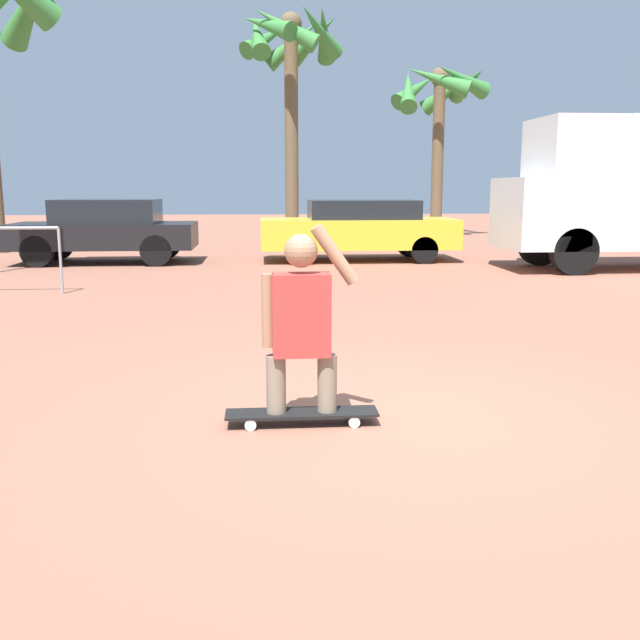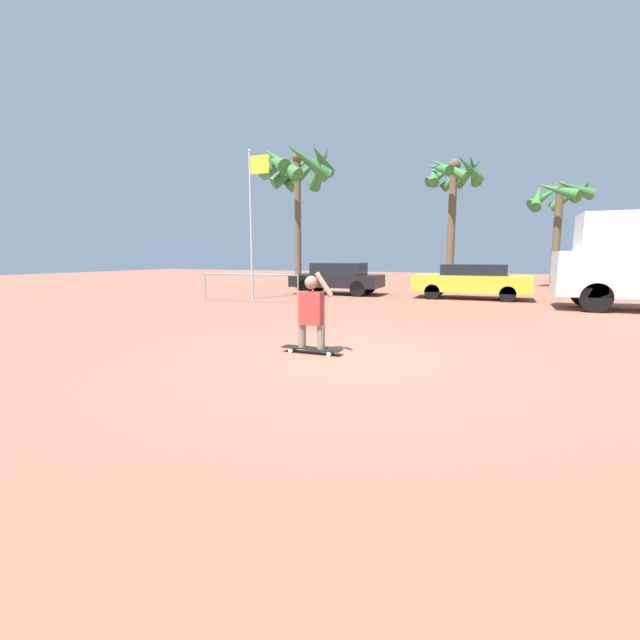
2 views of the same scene
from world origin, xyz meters
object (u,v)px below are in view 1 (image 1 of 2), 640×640
skateboard (302,414)px  parked_car_black (105,229)px  palm_tree_center_background (291,52)px  palm_tree_near_van (440,96)px  person_skateboarder (301,316)px  parked_car_yellow (359,228)px

skateboard → parked_car_black: bearing=108.1°
skateboard → palm_tree_center_background: palm_tree_center_background is taller
parked_car_black → palm_tree_near_van: bearing=39.9°
person_skateboarder → skateboard: bearing=0.0°
skateboard → palm_tree_near_van: 20.76m
skateboard → parked_car_black: parked_car_black is taller
person_skateboarder → parked_car_yellow: size_ratio=0.30×
palm_tree_center_background → parked_car_yellow: bearing=-74.0°
person_skateboarder → palm_tree_near_van: 20.61m
palm_tree_near_van → palm_tree_center_background: 6.09m
skateboard → parked_car_yellow: bearing=80.2°
palm_tree_center_background → palm_tree_near_van: bearing=32.4°
palm_tree_center_background → parked_car_black: bearing=-133.0°
person_skateboarder → parked_car_black: (-3.75, 11.47, -0.04)m
palm_tree_near_van → parked_car_yellow: bearing=-115.5°
parked_car_yellow → palm_tree_near_van: palm_tree_near_van is taller
parked_car_black → palm_tree_near_van: (9.50, 7.95, 3.90)m
parked_car_yellow → palm_tree_near_van: size_ratio=0.78×
skateboard → palm_tree_center_background: 17.05m
skateboard → person_skateboarder: size_ratio=0.81×
palm_tree_center_background → person_skateboarder: bearing=-92.3°
skateboard → parked_car_black: (-3.75, 11.47, 0.67)m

